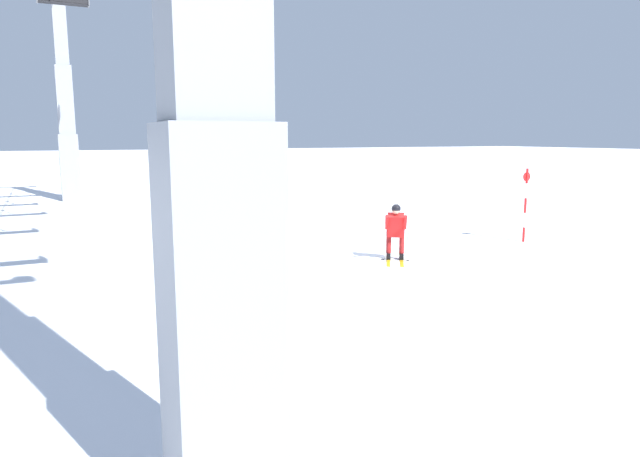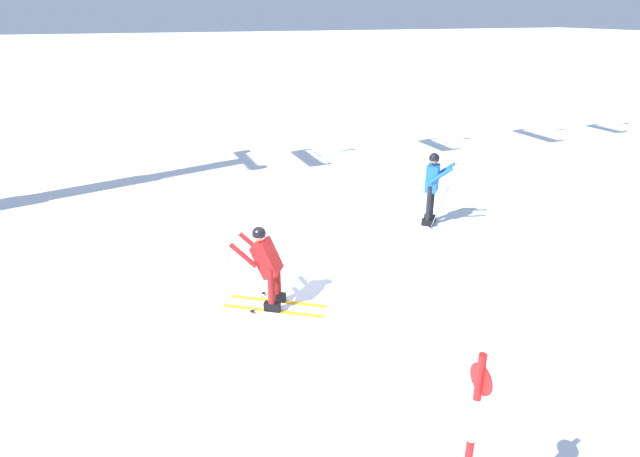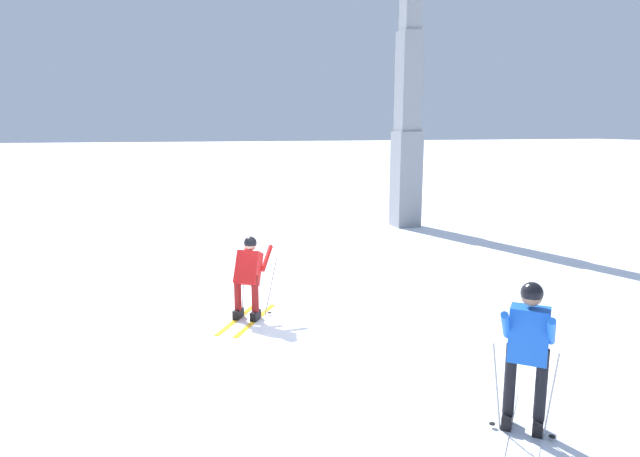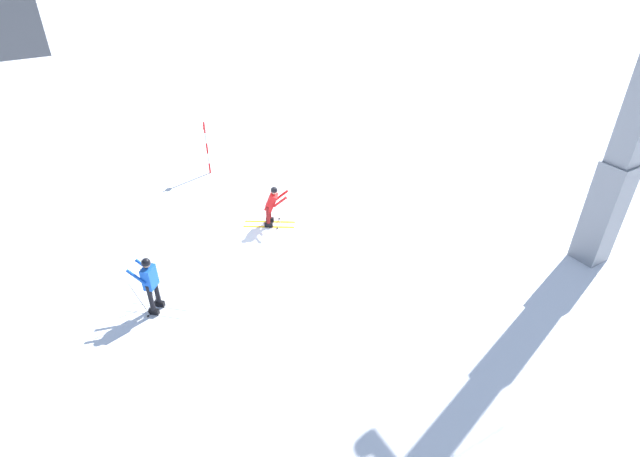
# 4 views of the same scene
# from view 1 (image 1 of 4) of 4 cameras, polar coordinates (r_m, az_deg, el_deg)

# --- Properties ---
(ground_plane) EXTENTS (260.00, 260.00, 0.00)m
(ground_plane) POSITION_cam_1_polar(r_m,az_deg,el_deg) (15.41, 4.62, -2.75)
(ground_plane) COLOR white
(skier_carving_main) EXTENTS (1.74, 1.34, 1.61)m
(skier_carving_main) POSITION_cam_1_polar(r_m,az_deg,el_deg) (14.74, 7.64, 0.02)
(skier_carving_main) COLOR yellow
(skier_carving_main) RESTS_ON ground_plane
(lift_tower_far) EXTENTS (0.90, 2.45, 10.49)m
(lift_tower_far) POSITION_cam_1_polar(r_m,az_deg,el_deg) (31.12, -24.25, 10.48)
(lift_tower_far) COLOR gray
(lift_tower_far) RESTS_ON ground_plane
(trail_marker_pole) EXTENTS (0.07, 0.28, 2.25)m
(trail_marker_pole) POSITION_cam_1_polar(r_m,az_deg,el_deg) (18.29, 20.03, 2.46)
(trail_marker_pole) COLOR red
(trail_marker_pole) RESTS_ON ground_plane
(skier_distant_uphill) EXTENTS (1.61, 1.50, 1.80)m
(skier_distant_uphill) POSITION_cam_1_polar(r_m,az_deg,el_deg) (17.92, -7.13, 2.27)
(skier_distant_uphill) COLOR white
(skier_distant_uphill) RESTS_ON ground_plane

